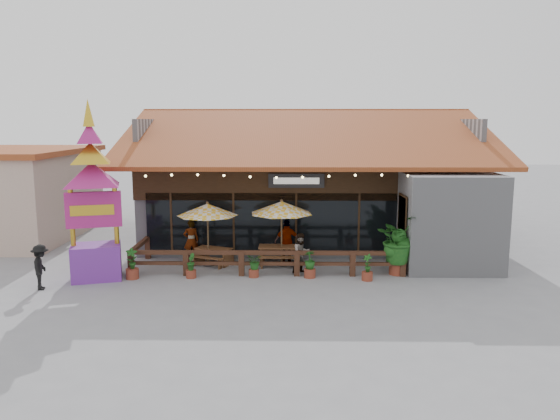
{
  "coord_description": "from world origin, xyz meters",
  "views": [
    {
      "loc": [
        -0.82,
        -19.54,
        5.55
      ],
      "look_at": [
        -1.14,
        1.5,
        2.08
      ],
      "focal_mm": 35.0,
      "sensor_mm": 36.0,
      "label": 1
    }
  ],
  "objects_px": {
    "picnic_table_right": "(279,252)",
    "umbrella_left": "(207,210)",
    "pedestrian": "(41,267)",
    "umbrella_right": "(282,208)",
    "tropical_plant": "(398,240)",
    "thai_sign_tower": "(92,179)",
    "picnic_table_left": "(214,253)"
  },
  "relations": [
    {
      "from": "picnic_table_left",
      "to": "picnic_table_right",
      "type": "height_order",
      "value": "picnic_table_right"
    },
    {
      "from": "picnic_table_left",
      "to": "tropical_plant",
      "type": "bearing_deg",
      "value": -10.35
    },
    {
      "from": "thai_sign_tower",
      "to": "umbrella_left",
      "type": "bearing_deg",
      "value": 27.2
    },
    {
      "from": "umbrella_right",
      "to": "picnic_table_right",
      "type": "height_order",
      "value": "umbrella_right"
    },
    {
      "from": "umbrella_right",
      "to": "picnic_table_left",
      "type": "xyz_separation_m",
      "value": [
        -2.64,
        0.05,
        -1.81
      ]
    },
    {
      "from": "thai_sign_tower",
      "to": "umbrella_right",
      "type": "bearing_deg",
      "value": 16.72
    },
    {
      "from": "thai_sign_tower",
      "to": "picnic_table_left",
      "type": "bearing_deg",
      "value": 27.38
    },
    {
      "from": "umbrella_left",
      "to": "tropical_plant",
      "type": "distance_m",
      "value": 7.21
    },
    {
      "from": "thai_sign_tower",
      "to": "pedestrian",
      "type": "xyz_separation_m",
      "value": [
        -1.42,
        -1.23,
        -2.8
      ]
    },
    {
      "from": "umbrella_right",
      "to": "tropical_plant",
      "type": "bearing_deg",
      "value": -15.94
    },
    {
      "from": "picnic_table_right",
      "to": "tropical_plant",
      "type": "relative_size",
      "value": 0.72
    },
    {
      "from": "picnic_table_left",
      "to": "pedestrian",
      "type": "relative_size",
      "value": 1.14
    },
    {
      "from": "picnic_table_right",
      "to": "umbrella_right",
      "type": "bearing_deg",
      "value": -21.09
    },
    {
      "from": "umbrella_left",
      "to": "picnic_table_left",
      "type": "height_order",
      "value": "umbrella_left"
    },
    {
      "from": "umbrella_left",
      "to": "picnic_table_left",
      "type": "bearing_deg",
      "value": 30.75
    },
    {
      "from": "umbrella_left",
      "to": "umbrella_right",
      "type": "bearing_deg",
      "value": 1.29
    },
    {
      "from": "picnic_table_right",
      "to": "thai_sign_tower",
      "type": "distance_m",
      "value": 7.37
    },
    {
      "from": "umbrella_left",
      "to": "thai_sign_tower",
      "type": "bearing_deg",
      "value": -152.8
    },
    {
      "from": "picnic_table_left",
      "to": "umbrella_right",
      "type": "bearing_deg",
      "value": -0.98
    },
    {
      "from": "thai_sign_tower",
      "to": "tropical_plant",
      "type": "height_order",
      "value": "thai_sign_tower"
    },
    {
      "from": "thai_sign_tower",
      "to": "pedestrian",
      "type": "bearing_deg",
      "value": -139.25
    },
    {
      "from": "umbrella_left",
      "to": "pedestrian",
      "type": "bearing_deg",
      "value": -148.58
    },
    {
      "from": "picnic_table_left",
      "to": "picnic_table_right",
      "type": "bearing_deg",
      "value": -0.23
    },
    {
      "from": "picnic_table_right",
      "to": "umbrella_left",
      "type": "bearing_deg",
      "value": -177.93
    },
    {
      "from": "umbrella_right",
      "to": "tropical_plant",
      "type": "distance_m",
      "value": 4.52
    },
    {
      "from": "tropical_plant",
      "to": "pedestrian",
      "type": "xyz_separation_m",
      "value": [
        -12.16,
        -1.97,
        -0.51
      ]
    },
    {
      "from": "picnic_table_right",
      "to": "tropical_plant",
      "type": "distance_m",
      "value": 4.57
    },
    {
      "from": "tropical_plant",
      "to": "umbrella_right",
      "type": "bearing_deg",
      "value": 164.06
    },
    {
      "from": "umbrella_left",
      "to": "pedestrian",
      "type": "height_order",
      "value": "umbrella_left"
    },
    {
      "from": "picnic_table_right",
      "to": "pedestrian",
      "type": "xyz_separation_m",
      "value": [
        -7.83,
        -3.21,
        0.25
      ]
    },
    {
      "from": "picnic_table_right",
      "to": "pedestrian",
      "type": "relative_size",
      "value": 1.05
    },
    {
      "from": "pedestrian",
      "to": "umbrella_right",
      "type": "bearing_deg",
      "value": -82.76
    }
  ]
}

